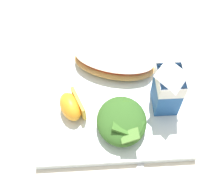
% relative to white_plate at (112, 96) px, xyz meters
% --- Properties ---
extents(ground, '(3.00, 3.00, 0.00)m').
position_rel_white_plate_xyz_m(ground, '(0.00, 0.00, -0.01)').
color(ground, beige).
extents(white_plate, '(0.28, 0.28, 0.02)m').
position_rel_white_plate_xyz_m(white_plate, '(0.00, 0.00, 0.00)').
color(white_plate, silver).
rests_on(white_plate, ground).
extents(cheesy_pizza_bread, '(0.12, 0.19, 0.04)m').
position_rel_white_plate_xyz_m(cheesy_pizza_bread, '(-0.07, 0.01, 0.03)').
color(cheesy_pizza_bread, tan).
rests_on(cheesy_pizza_bread, white_plate).
extents(green_salad_pile, '(0.10, 0.09, 0.05)m').
position_rel_white_plate_xyz_m(green_salad_pile, '(0.07, 0.01, 0.03)').
color(green_salad_pile, '#336023').
rests_on(green_salad_pile, white_plate).
extents(milk_carton, '(0.06, 0.04, 0.11)m').
position_rel_white_plate_xyz_m(milk_carton, '(0.03, 0.10, 0.07)').
color(milk_carton, '#23569E').
rests_on(milk_carton, white_plate).
extents(orange_wedge_front, '(0.07, 0.06, 0.04)m').
position_rel_white_plate_xyz_m(orange_wedge_front, '(0.04, -0.08, 0.03)').
color(orange_wedge_front, orange).
rests_on(orange_wedge_front, white_plate).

